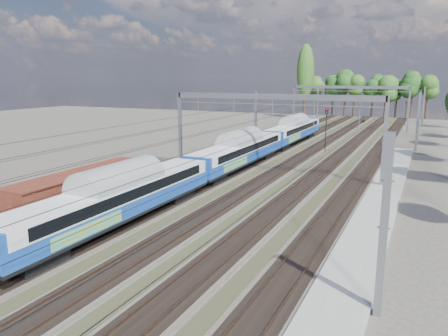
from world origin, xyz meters
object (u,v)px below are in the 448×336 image
at_px(freight_boxcar, 82,190).
at_px(signal_near, 326,124).
at_px(worker, 363,120).
at_px(emu_train, 239,148).
at_px(signal_far, 406,110).

xyz_separation_m(freight_boxcar, signal_near, (10.84, 37.97, 1.94)).
relative_size(freight_boxcar, worker, 7.68).
distance_m(emu_train, freight_boxcar, 21.22).
bearing_deg(emu_train, signal_far, 75.83).
distance_m(signal_near, signal_far, 42.82).
distance_m(freight_boxcar, signal_far, 82.25).
relative_size(worker, signal_near, 0.27).
bearing_deg(freight_boxcar, signal_far, 76.33).
relative_size(freight_boxcar, signal_near, 2.08).
bearing_deg(signal_near, signal_far, 99.22).
distance_m(emu_train, worker, 60.94).
height_order(signal_near, signal_far, signal_near).
relative_size(freight_boxcar, signal_far, 2.40).
bearing_deg(signal_near, freight_boxcar, -85.14).
bearing_deg(worker, signal_far, -96.34).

